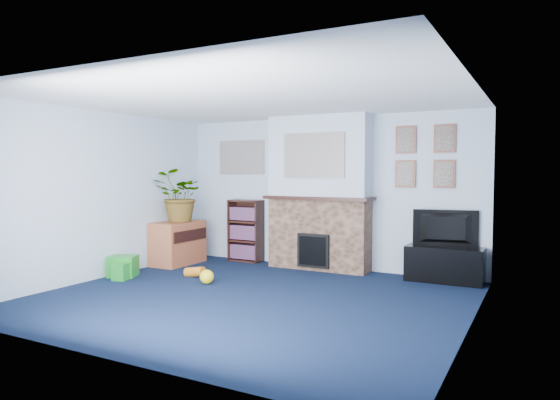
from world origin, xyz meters
The scene contains 26 objects.
floor centered at (0.00, 0.00, 0.00)m, with size 5.00×4.50×0.01m, color black.
ceiling centered at (0.00, 0.00, 2.40)m, with size 5.00×4.50×0.01m, color white.
wall_back centered at (0.00, 2.25, 1.20)m, with size 5.00×0.04×2.40m, color #AFC0D3.
wall_front centered at (0.00, -2.25, 1.20)m, with size 5.00×0.04×2.40m, color #AFC0D3.
wall_left centered at (-2.50, 0.00, 1.20)m, with size 0.04×4.50×2.40m, color #AFC0D3.
wall_right centered at (2.50, 0.00, 1.20)m, with size 0.04×4.50×2.40m, color #AFC0D3.
chimney_breast centered at (0.00, 2.05, 1.18)m, with size 1.72×0.50×2.40m.
collage_main centered at (0.00, 1.84, 1.78)m, with size 1.00×0.03×0.68m, color gray.
collage_left centered at (-1.55, 2.23, 1.78)m, with size 0.90×0.03×0.58m, color gray.
portrait_tl centered at (1.30, 2.23, 2.00)m, with size 0.30×0.03×0.40m, color brown.
portrait_tr centered at (1.85, 2.23, 2.00)m, with size 0.30×0.03×0.40m, color brown.
portrait_bl centered at (1.30, 2.23, 1.50)m, with size 0.30×0.03×0.40m, color brown.
portrait_br centered at (1.85, 2.23, 1.50)m, with size 0.30×0.03×0.40m, color brown.
tv_stand centered at (1.91, 2.03, 0.22)m, with size 1.04×0.44×0.49m, color black.
television centered at (1.91, 2.05, 0.74)m, with size 0.88×0.12×0.51m, color black.
bookshelf centered at (-1.39, 2.11, 0.50)m, with size 0.58×0.28×1.05m.
sideboard centered at (-2.24, 1.34, 0.35)m, with size 0.50×0.91×0.71m, color #A45634.
potted_plant centered at (-2.19, 1.29, 1.14)m, with size 0.79×0.68×0.88m, color #26661E.
mantel_clock centered at (-0.12, 2.00, 1.22)m, with size 0.09×0.05×0.13m, color gold.
mantel_candle centered at (0.29, 2.00, 1.23)m, with size 0.06×0.06×0.18m, color #B2BFC6.
mantel_teddy centered at (-0.59, 2.00, 1.22)m, with size 0.13×0.13×0.13m, color gray.
mantel_can centered at (0.75, 2.00, 1.21)m, with size 0.06×0.06×0.13m, color #198C26.
green_crate centered at (-2.30, 0.18, 0.14)m, with size 0.38×0.31×0.31m, color #198C26.
toy_ball centered at (-0.92, 0.36, 0.09)m, with size 0.20×0.20×0.20m, color yellow.
toy_block centered at (-2.15, -0.01, 0.11)m, with size 0.19×0.19×0.24m, color #198C26.
toy_tube centered at (-1.36, 0.66, 0.07)m, with size 0.14×0.14×0.31m, color orange.
Camera 1 is at (3.12, -5.11, 1.53)m, focal length 32.00 mm.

